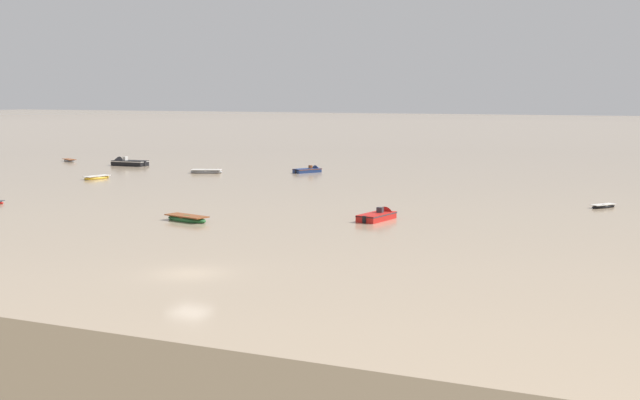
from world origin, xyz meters
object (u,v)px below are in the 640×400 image
(rowboat_moored_0, at_px, (69,161))
(rowboat_moored_6, at_px, (206,172))
(motorboat_moored_4, at_px, (311,171))
(motorboat_moored_6, at_px, (381,217))
(rowboat_moored_5, at_px, (97,178))
(motorboat_moored_0, at_px, (125,163))
(rowboat_moored_4, at_px, (603,206))
(rowboat_moored_1, at_px, (187,219))

(rowboat_moored_0, bearing_deg, rowboat_moored_6, 15.17)
(motorboat_moored_4, xyz_separation_m, motorboat_moored_6, (25.25, -38.37, 0.02))
(rowboat_moored_5, relative_size, rowboat_moored_6, 0.87)
(motorboat_moored_0, xyz_separation_m, motorboat_moored_4, (31.11, 1.70, -0.09))
(rowboat_moored_4, relative_size, rowboat_moored_6, 0.64)
(rowboat_moored_1, distance_m, motorboat_moored_6, 17.06)
(rowboat_moored_5, distance_m, rowboat_moored_6, 15.59)
(motorboat_moored_4, height_order, motorboat_moored_6, motorboat_moored_6)
(motorboat_moored_4, bearing_deg, rowboat_moored_6, 147.54)
(rowboat_moored_0, height_order, motorboat_moored_6, motorboat_moored_6)
(rowboat_moored_1, height_order, rowboat_moored_4, rowboat_moored_1)
(rowboat_moored_1, distance_m, rowboat_moored_6, 45.59)
(rowboat_moored_1, height_order, rowboat_moored_6, rowboat_moored_1)
(rowboat_moored_4, bearing_deg, rowboat_moored_5, 122.85)
(rowboat_moored_0, relative_size, motorboat_moored_0, 0.58)
(motorboat_moored_0, distance_m, motorboat_moored_6, 67.24)
(rowboat_moored_4, bearing_deg, rowboat_moored_6, 109.29)
(rowboat_moored_0, bearing_deg, rowboat_moored_5, -13.27)
(motorboat_moored_0, xyz_separation_m, motorboat_moored_6, (56.36, -36.67, -0.07))
(rowboat_moored_0, height_order, rowboat_moored_6, rowboat_moored_6)
(motorboat_moored_0, height_order, motorboat_moored_4, motorboat_moored_0)
(rowboat_moored_0, xyz_separation_m, motorboat_moored_0, (12.93, -2.31, 0.15))
(rowboat_moored_0, bearing_deg, rowboat_moored_4, 14.66)
(motorboat_moored_4, distance_m, rowboat_moored_4, 47.50)
(rowboat_moored_4, bearing_deg, motorboat_moored_4, 96.79)
(motorboat_moored_4, relative_size, rowboat_moored_6, 1.01)
(rowboat_moored_6, distance_m, motorboat_moored_6, 49.13)
(rowboat_moored_4, height_order, motorboat_moored_6, motorboat_moored_6)
(motorboat_moored_4, distance_m, motorboat_moored_6, 45.93)
(motorboat_moored_4, relative_size, rowboat_moored_5, 1.16)
(rowboat_moored_4, xyz_separation_m, rowboat_moored_5, (-63.33, 1.47, 0.04))
(rowboat_moored_0, relative_size, motorboat_moored_6, 0.73)
(rowboat_moored_0, distance_m, motorboat_moored_6, 79.49)
(rowboat_moored_0, height_order, motorboat_moored_4, motorboat_moored_4)
(rowboat_moored_1, height_order, motorboat_moored_0, motorboat_moored_0)
(rowboat_moored_5, bearing_deg, rowboat_moored_4, 100.37)
(motorboat_moored_4, height_order, rowboat_moored_5, motorboat_moored_4)
(rowboat_moored_1, bearing_deg, rowboat_moored_6, -45.58)
(motorboat_moored_4, xyz_separation_m, rowboat_moored_4, (42.17, -21.85, -0.09))
(motorboat_moored_0, distance_m, rowboat_moored_5, 21.17)
(rowboat_moored_6, relative_size, motorboat_moored_6, 0.92)
(rowboat_moored_4, distance_m, rowboat_moored_5, 63.35)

